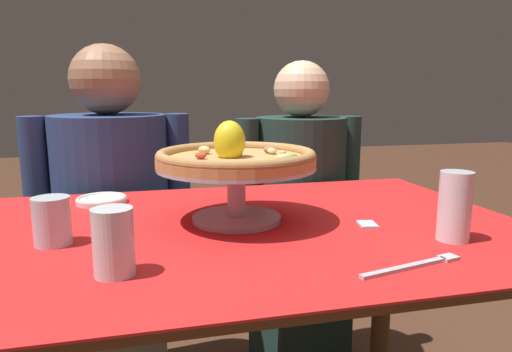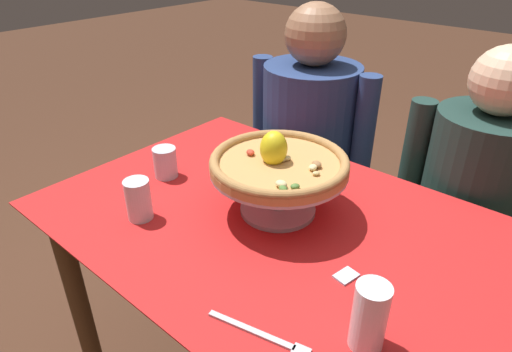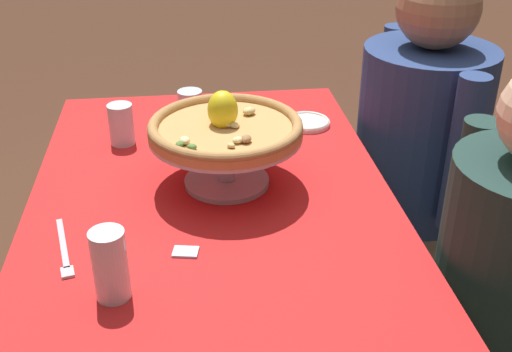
{
  "view_description": "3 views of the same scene",
  "coord_description": "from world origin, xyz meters",
  "px_view_note": "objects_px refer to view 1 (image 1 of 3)",
  "views": [
    {
      "loc": [
        -0.22,
        -0.95,
        1.05
      ],
      "look_at": [
        0.03,
        0.06,
        0.85
      ],
      "focal_mm": 32.63,
      "sensor_mm": 36.0,
      "label": 1
    },
    {
      "loc": [
        0.57,
        -0.73,
        1.42
      ],
      "look_at": [
        -0.08,
        0.01,
        0.86
      ],
      "focal_mm": 30.79,
      "sensor_mm": 36.0,
      "label": 2
    },
    {
      "loc": [
        1.28,
        -0.05,
        1.49
      ],
      "look_at": [
        0.0,
        0.1,
        0.79
      ],
      "focal_mm": 44.47,
      "sensor_mm": 36.0,
      "label": 3
    }
  ],
  "objects_px": {
    "pizza": "(236,156)",
    "dinner_fork": "(417,265)",
    "water_glass_front_right": "(454,211)",
    "sugar_packet": "(367,224)",
    "side_plate": "(102,200)",
    "water_glass_front_left": "(114,245)",
    "water_glass_side_left": "(52,223)",
    "diner_right": "(299,231)",
    "diner_left": "(114,228)",
    "pizza_stand": "(236,185)"
  },
  "relations": [
    {
      "from": "pizza",
      "to": "diner_right",
      "type": "bearing_deg",
      "value": 58.11
    },
    {
      "from": "pizza",
      "to": "water_glass_side_left",
      "type": "xyz_separation_m",
      "value": [
        -0.37,
        -0.07,
        -0.11
      ]
    },
    {
      "from": "water_glass_front_right",
      "to": "side_plate",
      "type": "distance_m",
      "value": 0.85
    },
    {
      "from": "pizza_stand",
      "to": "dinner_fork",
      "type": "height_order",
      "value": "pizza_stand"
    },
    {
      "from": "water_glass_side_left",
      "to": "pizza_stand",
      "type": "bearing_deg",
      "value": 11.06
    },
    {
      "from": "pizza_stand",
      "to": "dinner_fork",
      "type": "xyz_separation_m",
      "value": [
        0.24,
        -0.34,
        -0.08
      ]
    },
    {
      "from": "water_glass_front_right",
      "to": "diner_left",
      "type": "xyz_separation_m",
      "value": [
        -0.69,
        0.82,
        -0.23
      ]
    },
    {
      "from": "water_glass_front_right",
      "to": "side_plate",
      "type": "bearing_deg",
      "value": 145.02
    },
    {
      "from": "water_glass_front_right",
      "to": "water_glass_side_left",
      "type": "bearing_deg",
      "value": 168.02
    },
    {
      "from": "water_glass_side_left",
      "to": "dinner_fork",
      "type": "height_order",
      "value": "water_glass_side_left"
    },
    {
      "from": "water_glass_side_left",
      "to": "diner_left",
      "type": "distance_m",
      "value": 0.7
    },
    {
      "from": "side_plate",
      "to": "diner_right",
      "type": "relative_size",
      "value": 0.11
    },
    {
      "from": "pizza",
      "to": "sugar_packet",
      "type": "relative_size",
      "value": 6.99
    },
    {
      "from": "water_glass_front_right",
      "to": "diner_left",
      "type": "height_order",
      "value": "diner_left"
    },
    {
      "from": "pizza_stand",
      "to": "sugar_packet",
      "type": "bearing_deg",
      "value": -20.96
    },
    {
      "from": "pizza",
      "to": "water_glass_front_left",
      "type": "distance_m",
      "value": 0.37
    },
    {
      "from": "pizza",
      "to": "water_glass_front_left",
      "type": "height_order",
      "value": "pizza"
    },
    {
      "from": "dinner_fork",
      "to": "diner_right",
      "type": "height_order",
      "value": "diner_right"
    },
    {
      "from": "water_glass_front_right",
      "to": "diner_left",
      "type": "relative_size",
      "value": 0.11
    },
    {
      "from": "pizza",
      "to": "side_plate",
      "type": "distance_m",
      "value": 0.42
    },
    {
      "from": "pizza_stand",
      "to": "water_glass_front_right",
      "type": "distance_m",
      "value": 0.45
    },
    {
      "from": "pizza_stand",
      "to": "water_glass_side_left",
      "type": "height_order",
      "value": "pizza_stand"
    },
    {
      "from": "pizza",
      "to": "side_plate",
      "type": "xyz_separation_m",
      "value": [
        -0.31,
        0.25,
        -0.14
      ]
    },
    {
      "from": "pizza_stand",
      "to": "pizza",
      "type": "distance_m",
      "value": 0.06
    },
    {
      "from": "water_glass_front_left",
      "to": "side_plate",
      "type": "bearing_deg",
      "value": 96.46
    },
    {
      "from": "diner_right",
      "to": "diner_left",
      "type": "bearing_deg",
      "value": 176.93
    },
    {
      "from": "sugar_packet",
      "to": "pizza",
      "type": "bearing_deg",
      "value": 159.16
    },
    {
      "from": "water_glass_front_right",
      "to": "sugar_packet",
      "type": "distance_m",
      "value": 0.18
    },
    {
      "from": "water_glass_side_left",
      "to": "diner_right",
      "type": "distance_m",
      "value": 0.99
    },
    {
      "from": "water_glass_side_left",
      "to": "sugar_packet",
      "type": "distance_m",
      "value": 0.64
    },
    {
      "from": "water_glass_front_right",
      "to": "dinner_fork",
      "type": "relative_size",
      "value": 0.66
    },
    {
      "from": "pizza_stand",
      "to": "water_glass_front_left",
      "type": "height_order",
      "value": "pizza_stand"
    },
    {
      "from": "water_glass_front_right",
      "to": "water_glass_side_left",
      "type": "height_order",
      "value": "water_glass_front_right"
    },
    {
      "from": "water_glass_front_right",
      "to": "dinner_fork",
      "type": "height_order",
      "value": "water_glass_front_right"
    },
    {
      "from": "water_glass_front_left",
      "to": "sugar_packet",
      "type": "distance_m",
      "value": 0.54
    },
    {
      "from": "sugar_packet",
      "to": "dinner_fork",
      "type": "bearing_deg",
      "value": -97.85
    },
    {
      "from": "water_glass_front_right",
      "to": "sugar_packet",
      "type": "xyz_separation_m",
      "value": [
        -0.12,
        0.13,
        -0.06
      ]
    },
    {
      "from": "water_glass_front_left",
      "to": "diner_right",
      "type": "bearing_deg",
      "value": 53.76
    },
    {
      "from": "water_glass_side_left",
      "to": "diner_left",
      "type": "height_order",
      "value": "diner_left"
    },
    {
      "from": "side_plate",
      "to": "sugar_packet",
      "type": "xyz_separation_m",
      "value": [
        0.58,
        -0.35,
        -0.01
      ]
    },
    {
      "from": "water_glass_side_left",
      "to": "diner_right",
      "type": "bearing_deg",
      "value": 41.22
    },
    {
      "from": "dinner_fork",
      "to": "water_glass_front_left",
      "type": "bearing_deg",
      "value": 170.03
    },
    {
      "from": "pizza",
      "to": "dinner_fork",
      "type": "xyz_separation_m",
      "value": [
        0.24,
        -0.34,
        -0.14
      ]
    },
    {
      "from": "sugar_packet",
      "to": "diner_left",
      "type": "height_order",
      "value": "diner_left"
    },
    {
      "from": "sugar_packet",
      "to": "diner_left",
      "type": "bearing_deg",
      "value": 129.61
    },
    {
      "from": "water_glass_front_left",
      "to": "diner_right",
      "type": "relative_size",
      "value": 0.09
    },
    {
      "from": "pizza_stand",
      "to": "dinner_fork",
      "type": "bearing_deg",
      "value": -55.35
    },
    {
      "from": "water_glass_side_left",
      "to": "side_plate",
      "type": "xyz_separation_m",
      "value": [
        0.06,
        0.32,
        -0.03
      ]
    },
    {
      "from": "pizza",
      "to": "sugar_packet",
      "type": "distance_m",
      "value": 0.32
    },
    {
      "from": "dinner_fork",
      "to": "water_glass_side_left",
      "type": "bearing_deg",
      "value": 156.11
    }
  ]
}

